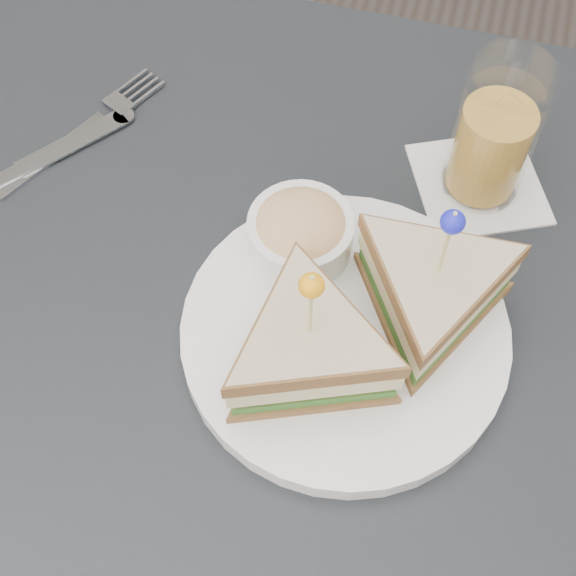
{
  "coord_description": "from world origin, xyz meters",
  "views": [
    {
      "loc": [
        0.09,
        -0.3,
        1.35
      ],
      "look_at": [
        0.01,
        0.01,
        0.8
      ],
      "focal_mm": 50.0,
      "sensor_mm": 36.0,
      "label": 1
    }
  ],
  "objects": [
    {
      "name": "drink_set",
      "position": [
        0.15,
        0.19,
        0.81
      ],
      "size": [
        0.15,
        0.15,
        0.14
      ],
      "rotation": [
        0.0,
        0.0,
        0.43
      ],
      "color": "white",
      "rests_on": "table"
    },
    {
      "name": "cutlery_fork",
      "position": [
        -0.23,
        0.16,
        0.75
      ],
      "size": [
        0.11,
        0.19,
        0.01
      ],
      "rotation": [
        0.0,
        0.0,
        -0.46
      ],
      "color": "#B9BCC4",
      "rests_on": "table"
    },
    {
      "name": "cutlery_knife",
      "position": [
        -0.27,
        0.1,
        0.75
      ],
      "size": [
        0.15,
        0.18,
        0.01
      ],
      "rotation": [
        0.0,
        0.0,
        -0.67
      ],
      "color": "silver",
      "rests_on": "table"
    },
    {
      "name": "table",
      "position": [
        0.0,
        0.0,
        0.67
      ],
      "size": [
        0.8,
        0.8,
        0.75
      ],
      "color": "black",
      "rests_on": "ground"
    },
    {
      "name": "plate_meal",
      "position": [
        0.07,
        0.0,
        0.79
      ],
      "size": [
        0.32,
        0.31,
        0.16
      ],
      "rotation": [
        0.0,
        0.0,
        -0.14
      ],
      "color": "white",
      "rests_on": "table"
    },
    {
      "name": "ground_plane",
      "position": [
        0.0,
        0.0,
        0.0
      ],
      "size": [
        3.5,
        3.5,
        0.0
      ],
      "primitive_type": "plane",
      "color": "#3F3833"
    }
  ]
}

